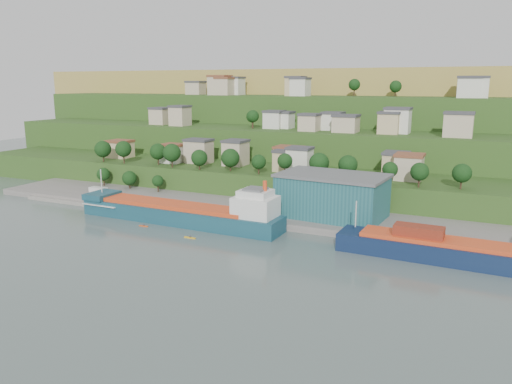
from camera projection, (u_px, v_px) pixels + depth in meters
The scene contains 11 objects.
ground at pixel (185, 235), 137.10m from camera, with size 500.00×500.00×0.00m, color #4C5C5A.
quay at pixel (290, 218), 153.79m from camera, with size 220.00×26.00×4.00m, color slate.
pebble_beach at pixel (89, 199), 179.09m from camera, with size 40.00×18.00×2.40m, color slate.
hillside at pixel (345, 156), 286.78m from camera, with size 360.00×210.66×96.00m.
cargo_ship_near at pixel (185, 214), 148.01m from camera, with size 65.78×11.94×16.85m.
cargo_ship_far at pixel (471, 254), 114.21m from camera, with size 57.30×11.73×15.48m.
warehouse at pixel (332, 195), 147.23m from camera, with size 32.55×21.65×12.80m.
caravan at pixel (98, 191), 179.39m from camera, with size 6.54×2.72×3.05m, color silver.
dinghy at pixel (102, 197), 176.13m from camera, with size 3.68×1.38×0.74m, color silver.
kayak_orange at pixel (144, 226), 145.26m from camera, with size 2.95×0.64×0.73m.
kayak_yellow at pixel (190, 237), 134.20m from camera, with size 3.42×0.65×0.85m.
Camera 1 is at (72.63, -111.26, 40.76)m, focal length 35.00 mm.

